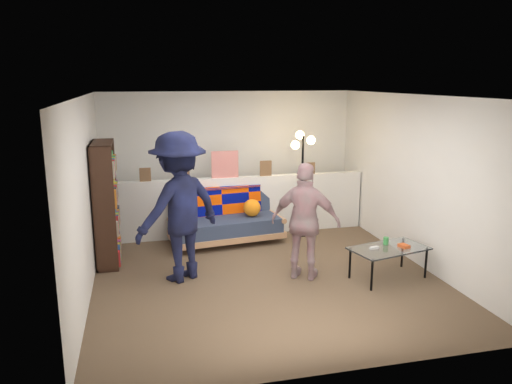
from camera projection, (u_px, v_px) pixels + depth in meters
ground at (263, 272)px, 6.89m from camera, size 5.00×5.00×0.00m
room_shell at (255, 148)px, 6.97m from camera, size 4.60×5.05×2.45m
half_wall_ledge at (237, 206)px, 8.49m from camera, size 4.45×0.15×1.00m
ledge_decor at (223, 167)px, 8.27m from camera, size 2.97×0.02×0.45m
futon_sofa at (226, 220)px, 8.13m from camera, size 1.89×1.07×0.77m
bookshelf at (106, 207)px, 7.12m from camera, size 0.29×0.88×1.76m
coffee_table at (389, 250)px, 6.61m from camera, size 1.12×0.78×0.53m
floor_lamp at (302, 162)px, 8.31m from camera, size 0.41×0.34×1.77m
person_left at (179, 207)px, 6.48m from camera, size 1.46×1.30×1.97m
person_right at (306, 222)px, 6.53m from camera, size 0.98×0.80×1.56m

